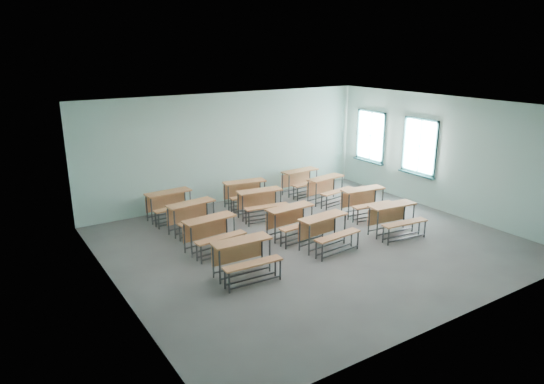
{
  "coord_description": "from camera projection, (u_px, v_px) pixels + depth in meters",
  "views": [
    {
      "loc": [
        -6.54,
        -8.43,
        4.45
      ],
      "look_at": [
        -0.33,
        1.2,
        1.0
      ],
      "focal_mm": 32.0,
      "sensor_mm": 36.0,
      "label": 1
    }
  ],
  "objects": [
    {
      "name": "desk_unit_r3c1",
      "position": [
        246.0,
        190.0,
        13.82
      ],
      "size": [
        1.32,
        0.98,
        0.76
      ],
      "rotation": [
        0.0,
        0.0,
        -0.14
      ],
      "color": "#B56F41",
      "rests_on": "ground"
    },
    {
      "name": "desk_unit_r1c2",
      "position": [
        365.0,
        198.0,
        13.09
      ],
      "size": [
        1.3,
        0.96,
        0.76
      ],
      "rotation": [
        0.0,
        0.0,
        -0.12
      ],
      "color": "#B56F41",
      "rests_on": "ground"
    },
    {
      "name": "desk_unit_r2c0",
      "position": [
        194.0,
        213.0,
        11.93
      ],
      "size": [
        1.3,
        0.95,
        0.76
      ],
      "rotation": [
        0.0,
        0.0,
        0.12
      ],
      "color": "#B56F41",
      "rests_on": "ground"
    },
    {
      "name": "desk_unit_r3c2",
      "position": [
        302.0,
        178.0,
        15.07
      ],
      "size": [
        1.26,
        0.89,
        0.76
      ],
      "rotation": [
        0.0,
        0.0,
        0.06
      ],
      "color": "#B56F41",
      "rests_on": "ground"
    },
    {
      "name": "desk_unit_r0c2",
      "position": [
        395.0,
        215.0,
        11.79
      ],
      "size": [
        1.29,
        0.94,
        0.76
      ],
      "rotation": [
        0.0,
        0.0,
        -0.11
      ],
      "color": "#B56F41",
      "rests_on": "ground"
    },
    {
      "name": "room",
      "position": [
        315.0,
        176.0,
        11.07
      ],
      "size": [
        9.04,
        8.04,
        3.24
      ],
      "color": "slate",
      "rests_on": "ground"
    },
    {
      "name": "desk_unit_r3c0",
      "position": [
        170.0,
        202.0,
        12.83
      ],
      "size": [
        1.26,
        0.88,
        0.76
      ],
      "rotation": [
        0.0,
        0.0,
        0.06
      ],
      "color": "#B56F41",
      "rests_on": "ground"
    },
    {
      "name": "desk_unit_r1c0",
      "position": [
        212.0,
        230.0,
        10.86
      ],
      "size": [
        1.28,
        0.91,
        0.76
      ],
      "rotation": [
        0.0,
        0.0,
        0.08
      ],
      "color": "#B56F41",
      "rests_on": "ground"
    },
    {
      "name": "desk_unit_r1c1",
      "position": [
        293.0,
        218.0,
        11.62
      ],
      "size": [
        1.25,
        0.87,
        0.76
      ],
      "rotation": [
        0.0,
        0.0,
        0.05
      ],
      "color": "#B56F41",
      "rests_on": "ground"
    },
    {
      "name": "desk_unit_r0c1",
      "position": [
        326.0,
        228.0,
        10.98
      ],
      "size": [
        1.28,
        0.92,
        0.76
      ],
      "rotation": [
        0.0,
        0.0,
        0.09
      ],
      "color": "#B56F41",
      "rests_on": "ground"
    },
    {
      "name": "desk_unit_r0c0",
      "position": [
        244.0,
        253.0,
        9.62
      ],
      "size": [
        1.25,
        0.87,
        0.76
      ],
      "rotation": [
        0.0,
        0.0,
        -0.05
      ],
      "color": "#B56F41",
      "rests_on": "ground"
    },
    {
      "name": "desk_unit_r2c1",
      "position": [
        261.0,
        200.0,
        12.96
      ],
      "size": [
        1.31,
        0.97,
        0.76
      ],
      "rotation": [
        0.0,
        0.0,
        -0.14
      ],
      "color": "#B56F41",
      "rests_on": "ground"
    },
    {
      "name": "desk_unit_r2c2",
      "position": [
        328.0,
        186.0,
        14.25
      ],
      "size": [
        1.31,
        0.97,
        0.76
      ],
      "rotation": [
        0.0,
        0.0,
        0.14
      ],
      "color": "#B56F41",
      "rests_on": "ground"
    }
  ]
}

